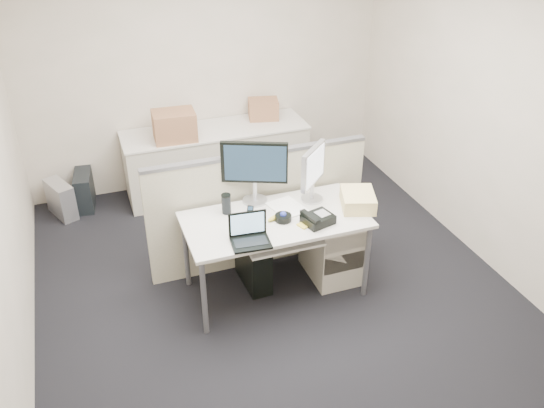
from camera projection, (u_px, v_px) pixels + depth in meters
name	position (u px, v px, depth m)	size (l,w,h in m)	color
floor	(275.00, 289.00, 5.07)	(4.00, 4.50, 0.01)	black
wall_back	(204.00, 66.00, 6.20)	(4.00, 0.02, 2.70)	beige
wall_front	(448.00, 353.00, 2.56)	(4.00, 0.02, 2.70)	beige
wall_right	(493.00, 116.00, 4.96)	(0.02, 4.50, 2.70)	beige
desk	(275.00, 225.00, 4.73)	(1.50, 0.75, 0.73)	silver
keyboard_tray	(283.00, 241.00, 4.61)	(0.62, 0.32, 0.02)	silver
drawer_pedestal	(331.00, 243.00, 5.10)	(0.40, 0.55, 0.65)	beige
cubicle_partition	(258.00, 211.00, 5.15)	(2.00, 0.06, 1.10)	#A7A386
back_counter	(217.00, 160.00, 6.45)	(2.00, 0.60, 0.72)	beige
monitor_main	(255.00, 173.00, 4.79)	(0.56, 0.21, 0.56)	black
monitor_small	(313.00, 175.00, 4.83)	(0.40, 0.20, 0.49)	#B7B7BC
laptop	(251.00, 232.00, 4.33)	(0.30, 0.22, 0.22)	black
trackball	(283.00, 218.00, 4.66)	(0.13, 0.13, 0.05)	black
desk_phone	(318.00, 219.00, 4.62)	(0.23, 0.19, 0.07)	black
paper_stack	(287.00, 207.00, 4.83)	(0.24, 0.31, 0.01)	white
sticky_pad	(304.00, 225.00, 4.60)	(0.09, 0.09, 0.01)	yellow
travel_mug	(226.00, 204.00, 4.73)	(0.08, 0.08, 0.16)	black
banana	(276.00, 217.00, 4.68)	(0.18, 0.04, 0.04)	gold
cellphone	(250.00, 209.00, 4.81)	(0.05, 0.10, 0.01)	black
manila_folders	(358.00, 200.00, 4.83)	(0.27, 0.34, 0.13)	#E7D08B
keyboard	(287.00, 235.00, 4.64)	(0.41, 0.15, 0.02)	black
pc_tower_desk	(253.00, 263.00, 5.04)	(0.19, 0.46, 0.43)	black
pc_tower_spare_dark	(85.00, 190.00, 6.19)	(0.17, 0.42, 0.39)	black
pc_tower_spare_silver	(61.00, 199.00, 6.04)	(0.16, 0.41, 0.38)	#B7B7BC
cardboard_box_left	(175.00, 127.00, 5.95)	(0.43, 0.32, 0.32)	#A26949
cardboard_box_right	(263.00, 110.00, 6.48)	(0.33, 0.25, 0.24)	#A26949
red_binder	(165.00, 130.00, 5.96)	(0.07, 0.29, 0.27)	maroon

